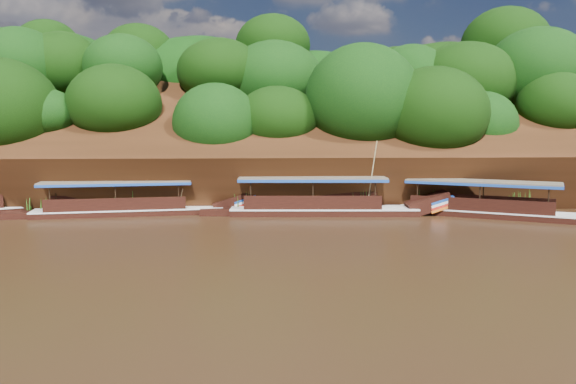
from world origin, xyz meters
name	(u,v)px	position (x,y,z in m)	size (l,w,h in m)	color
ground	(359,239)	(0.00, 0.00, 0.00)	(160.00, 160.00, 0.00)	black
riverbank	(313,170)	(-0.01, 22.73, 1.89)	(120.00, 30.06, 19.40)	black
boat_0	(506,210)	(10.52, 6.24, 0.52)	(13.37, 8.48, 5.53)	black
boat_1	(335,206)	(-0.08, 8.27, 0.56)	(14.56, 3.11, 5.34)	black
boat_2	(141,207)	(-12.85, 9.03, 0.51)	(14.45, 3.79, 4.86)	black
reeds	(283,200)	(-3.43, 9.26, 0.85)	(49.41, 1.83, 2.01)	#336C1B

